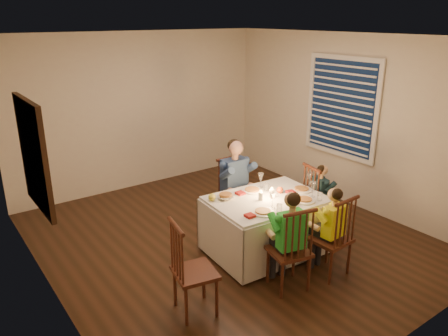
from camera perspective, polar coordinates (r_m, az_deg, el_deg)
ground at (r=5.94m, az=0.63°, el=-9.12°), size 5.00×5.00×0.00m
wall_left at (r=4.54m, az=-22.76°, el=-1.92°), size 0.02×5.00×2.60m
wall_right at (r=6.98m, az=15.76°, el=5.95°), size 0.02×5.00×2.60m
wall_back at (r=7.53m, az=-10.83°, el=7.29°), size 4.50×0.02×2.60m
ceiling at (r=5.23m, az=0.74°, el=16.82°), size 5.00×5.00×0.00m
dining_table at (r=5.43m, az=5.57°, el=-5.97°), size 1.46×1.10×0.70m
chair_adult at (r=6.25m, az=1.46°, el=-7.57°), size 0.42×0.40×0.99m
chair_near_left at (r=5.04m, az=8.24°, el=-15.04°), size 0.48×0.47×0.99m
chair_near_right at (r=5.35m, az=13.33°, el=-13.18°), size 0.43×0.41×0.99m
chair_end at (r=6.21m, az=12.18°, el=-8.26°), size 0.46×0.48×0.99m
chair_extra at (r=4.66m, az=-3.69°, el=-18.07°), size 0.47×0.48×1.01m
adult at (r=6.25m, az=1.46°, el=-7.57°), size 0.48×0.44×1.26m
child_green at (r=5.04m, az=8.24°, el=-15.04°), size 0.46×0.44×1.13m
child_yellow at (r=5.35m, az=13.33°, el=-13.18°), size 0.37×0.34×1.06m
child_teal at (r=6.21m, az=12.18°, el=-8.26°), size 0.34×0.36×0.99m
setting_adult at (r=5.52m, az=3.68°, el=-2.96°), size 0.28×0.28×0.02m
setting_green at (r=4.94m, az=5.10°, el=-5.79°), size 0.28×0.28×0.02m
setting_yellow at (r=5.32m, az=10.44°, el=-4.17°), size 0.28×0.28×0.02m
setting_teal at (r=5.63m, az=10.09°, el=-2.80°), size 0.28×0.28×0.02m
candle_left at (r=5.27m, az=4.81°, el=-3.68°), size 0.06×0.06×0.10m
candle_right at (r=5.36m, az=6.25°, el=-3.30°), size 0.06×0.06×0.10m
squash at (r=5.23m, az=-1.59°, el=-3.84°), size 0.09×0.09×0.09m
orange_fruit at (r=5.50m, az=7.31°, el=-2.87°), size 0.08×0.08×0.08m
serving_bowl at (r=5.29m, az=0.21°, el=-3.81°), size 0.26×0.26×0.05m
wall_mirror at (r=4.76m, az=-23.58°, el=1.48°), size 0.06×0.95×1.15m
window_blinds at (r=6.96m, az=15.04°, el=7.68°), size 0.07×1.34×1.54m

